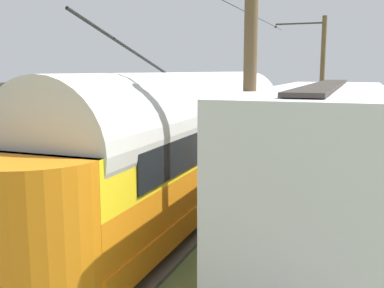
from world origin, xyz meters
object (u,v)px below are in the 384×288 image
(boxcar_adjacent, at_px, (323,155))
(catenary_pole_mid_near, at_px, (246,91))
(track_end_bumper, at_px, (340,147))
(vintage_streetcar, at_px, (194,135))
(catenary_pole_foreground, at_px, (321,78))

(boxcar_adjacent, bearing_deg, catenary_pole_mid_near, 61.96)
(track_end_bumper, bearing_deg, vintage_streetcar, 68.60)
(track_end_bumper, bearing_deg, boxcar_adjacent, 90.02)
(vintage_streetcar, distance_m, boxcar_adjacent, 4.51)
(catenary_pole_foreground, bearing_deg, catenary_pole_mid_near, 90.00)
(boxcar_adjacent, relative_size, track_end_bumper, 6.29)
(boxcar_adjacent, bearing_deg, track_end_bumper, -89.98)
(catenary_pole_foreground, xyz_separation_m, track_end_bumper, (-1.43, 3.52, -3.52))
(vintage_streetcar, height_order, catenary_pole_mid_near, catenary_pole_mid_near)
(catenary_pole_mid_near, height_order, track_end_bumper, catenary_pole_mid_near)
(vintage_streetcar, relative_size, boxcar_adjacent, 1.59)
(vintage_streetcar, bearing_deg, catenary_pole_mid_near, 122.35)
(boxcar_adjacent, xyz_separation_m, catenary_pole_mid_near, (1.44, 2.70, 1.76))
(boxcar_adjacent, xyz_separation_m, track_end_bumper, (0.00, -12.34, -1.76))
(catenary_pole_mid_near, distance_m, track_end_bumper, 15.51)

